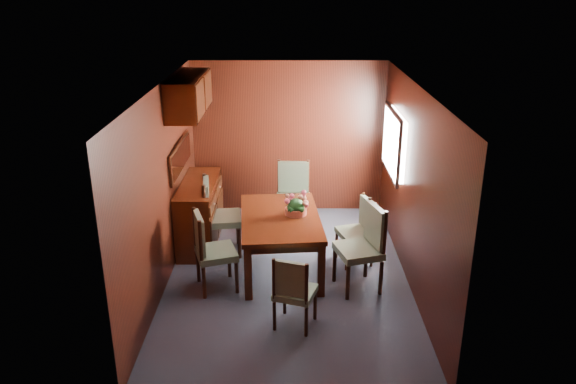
{
  "coord_description": "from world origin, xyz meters",
  "views": [
    {
      "loc": [
        0.03,
        -6.29,
        3.54
      ],
      "look_at": [
        0.0,
        0.25,
        1.05
      ],
      "focal_mm": 35.0,
      "sensor_mm": 36.0,
      "label": 1
    }
  ],
  "objects_px": {
    "dining_table": "(280,224)",
    "chair_right_near": "(365,243)",
    "sideboard": "(200,213)",
    "chair_left_near": "(209,247)",
    "flower_centerpiece": "(296,204)",
    "chair_head": "(293,289)"
  },
  "relations": [
    {
      "from": "dining_table",
      "to": "chair_left_near",
      "type": "distance_m",
      "value": 0.98
    },
    {
      "from": "chair_left_near",
      "to": "dining_table",
      "type": "bearing_deg",
      "value": 103.36
    },
    {
      "from": "chair_right_near",
      "to": "flower_centerpiece",
      "type": "relative_size",
      "value": 3.6
    },
    {
      "from": "chair_right_near",
      "to": "flower_centerpiece",
      "type": "distance_m",
      "value": 1.02
    },
    {
      "from": "chair_head",
      "to": "flower_centerpiece",
      "type": "distance_m",
      "value": 1.46
    },
    {
      "from": "flower_centerpiece",
      "to": "chair_head",
      "type": "bearing_deg",
      "value": -91.59
    },
    {
      "from": "dining_table",
      "to": "chair_head",
      "type": "xyz_separation_m",
      "value": [
        0.16,
        -1.34,
        -0.16
      ]
    },
    {
      "from": "dining_table",
      "to": "chair_right_near",
      "type": "relative_size",
      "value": 1.54
    },
    {
      "from": "chair_right_near",
      "to": "chair_left_near",
      "type": "bearing_deg",
      "value": 74.9
    },
    {
      "from": "dining_table",
      "to": "chair_right_near",
      "type": "distance_m",
      "value": 1.12
    },
    {
      "from": "sideboard",
      "to": "dining_table",
      "type": "relative_size",
      "value": 0.85
    },
    {
      "from": "dining_table",
      "to": "chair_left_near",
      "type": "height_order",
      "value": "chair_left_near"
    },
    {
      "from": "chair_left_near",
      "to": "flower_centerpiece",
      "type": "bearing_deg",
      "value": 100.92
    },
    {
      "from": "sideboard",
      "to": "chair_left_near",
      "type": "height_order",
      "value": "chair_left_near"
    },
    {
      "from": "chair_right_near",
      "to": "flower_centerpiece",
      "type": "height_order",
      "value": "chair_right_near"
    },
    {
      "from": "chair_head",
      "to": "sideboard",
      "type": "bearing_deg",
      "value": 140.05
    },
    {
      "from": "chair_left_near",
      "to": "flower_centerpiece",
      "type": "height_order",
      "value": "flower_centerpiece"
    },
    {
      "from": "chair_left_near",
      "to": "chair_right_near",
      "type": "xyz_separation_m",
      "value": [
        1.85,
        0.04,
        0.04
      ]
    },
    {
      "from": "sideboard",
      "to": "dining_table",
      "type": "xyz_separation_m",
      "value": [
        1.15,
        -0.78,
        0.18
      ]
    },
    {
      "from": "dining_table",
      "to": "flower_centerpiece",
      "type": "xyz_separation_m",
      "value": [
        0.2,
        0.06,
        0.25
      ]
    },
    {
      "from": "sideboard",
      "to": "dining_table",
      "type": "height_order",
      "value": "sideboard"
    },
    {
      "from": "chair_left_near",
      "to": "chair_right_near",
      "type": "distance_m",
      "value": 1.86
    }
  ]
}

